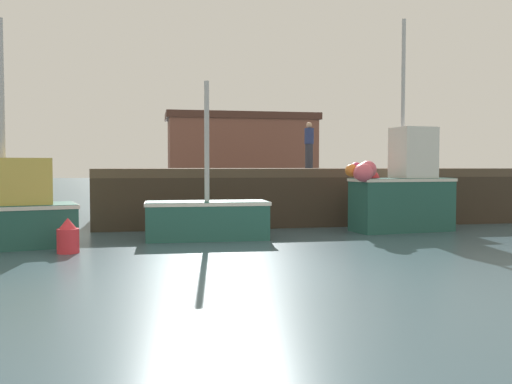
# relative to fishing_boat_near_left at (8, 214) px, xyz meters

# --- Properties ---
(ground) EXTENTS (120.00, 160.00, 0.10)m
(ground) POSITION_rel_fishing_boat_near_left_xyz_m (4.54, -3.28, -0.78)
(ground) COLOR #38515B
(pier) EXTENTS (13.01, 6.15, 1.68)m
(pier) POSITION_rel_fishing_boat_near_left_xyz_m (7.93, 4.99, 0.65)
(pier) COLOR brown
(pier) RESTS_ON ground
(fishing_boat_near_left) EXTENTS (3.21, 2.08, 4.87)m
(fishing_boat_near_left) POSITION_rel_fishing_boat_near_left_xyz_m (0.00, 0.00, 0.00)
(fishing_boat_near_left) COLOR #23564C
(fishing_boat_near_left) RESTS_ON ground
(fishing_boat_near_right) EXTENTS (2.95, 1.17, 3.76)m
(fishing_boat_near_right) POSITION_rel_fishing_boat_near_left_xyz_m (4.33, 0.54, -0.22)
(fishing_boat_near_right) COLOR #23564C
(fishing_boat_near_right) RESTS_ON ground
(fishing_boat_mid) EXTENTS (3.00, 1.53, 5.65)m
(fishing_boat_mid) POSITION_rel_fishing_boat_near_left_xyz_m (9.61, 1.21, 0.39)
(fishing_boat_mid) COLOR #23564C
(fishing_boat_mid) RESTS_ON ground
(rowboat) EXTENTS (1.56, 1.13, 0.39)m
(rowboat) POSITION_rel_fishing_boat_near_left_xyz_m (10.21, 1.34, -0.56)
(rowboat) COLOR silver
(rowboat) RESTS_ON ground
(dockworker) EXTENTS (0.34, 0.34, 1.69)m
(dockworker) POSITION_rel_fishing_boat_near_left_xyz_m (8.79, 7.06, 1.80)
(dockworker) COLOR #2D3342
(dockworker) RESTS_ON pier
(warehouse) EXTENTS (11.20, 4.28, 5.68)m
(warehouse) POSITION_rel_fishing_boat_near_left_xyz_m (9.79, 28.16, 2.13)
(warehouse) COLOR brown
(warehouse) RESTS_ON ground
(mooring_buoy_foreground) EXTENTS (0.44, 0.44, 0.71)m
(mooring_buoy_foreground) POSITION_rel_fishing_boat_near_left_xyz_m (1.37, -1.04, -0.41)
(mooring_buoy_foreground) COLOR red
(mooring_buoy_foreground) RESTS_ON ground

